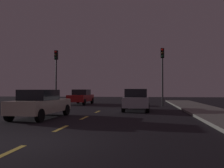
{
  "coord_description": "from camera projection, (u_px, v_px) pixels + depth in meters",
  "views": [
    {
      "loc": [
        3.28,
        -6.84,
        1.52
      ],
      "look_at": [
        0.3,
        15.54,
        2.06
      ],
      "focal_mm": 39.79,
      "sensor_mm": 36.0,
      "label": 1
    }
  ],
  "objects": [
    {
      "name": "lane_stripe_nearest",
      "position": [
        8.0,
        153.0,
        5.99
      ],
      "size": [
        0.16,
        1.6,
        0.01
      ],
      "primitive_type": "cube",
      "color": "#EACC4C",
      "rests_on": "ground_plane"
    },
    {
      "name": "ground_plane",
      "position": [
        87.0,
        117.0,
        14.11
      ],
      "size": [
        80.0,
        80.0,
        0.0
      ],
      "primitive_type": "plane",
      "color": "black"
    },
    {
      "name": "traffic_signal_left",
      "position": [
        56.0,
        67.0,
        24.11
      ],
      "size": [
        0.32,
        0.38,
        5.37
      ],
      "color": "#2D2D30",
      "rests_on": "ground_plane"
    },
    {
      "name": "traffic_signal_right",
      "position": [
        162.0,
        66.0,
        22.76
      ],
      "size": [
        0.32,
        0.38,
        5.36
      ],
      "color": "#2D2D30",
      "rests_on": "ground_plane"
    },
    {
      "name": "car_stopped_ahead",
      "position": [
        136.0,
        100.0,
        18.06
      ],
      "size": [
        1.85,
        4.08,
        1.59
      ],
      "color": "silver",
      "rests_on": "ground_plane"
    },
    {
      "name": "car_oncoming_far",
      "position": [
        81.0,
        97.0,
        26.33
      ],
      "size": [
        1.98,
        4.41,
        1.57
      ],
      "color": "#B21919",
      "rests_on": "ground_plane"
    },
    {
      "name": "street_lamp_right",
      "position": [
        224.0,
        32.0,
        13.52
      ],
      "size": [
        1.68,
        0.36,
        7.93
      ],
      "color": "#2D2D30",
      "rests_on": "ground_plane"
    },
    {
      "name": "lane_stripe_second",
      "position": [
        61.0,
        128.0,
        9.75
      ],
      "size": [
        0.16,
        1.6,
        0.01
      ],
      "primitive_type": "cube",
      "color": "#EACC4C",
      "rests_on": "ground_plane"
    },
    {
      "name": "lane_stripe_fourth",
      "position": [
        98.0,
        112.0,
        17.28
      ],
      "size": [
        0.16,
        1.6,
        0.01
      ],
      "primitive_type": "cube",
      "color": "#EACC4C",
      "rests_on": "ground_plane"
    },
    {
      "name": "lane_stripe_third",
      "position": [
        84.0,
        118.0,
        13.52
      ],
      "size": [
        0.16,
        1.6,
        0.01
      ],
      "primitive_type": "cube",
      "color": "#EACC4C",
      "rests_on": "ground_plane"
    },
    {
      "name": "car_adjacent_lane",
      "position": [
        41.0,
        104.0,
        13.4
      ],
      "size": [
        2.05,
        4.54,
        1.53
      ],
      "color": "beige",
      "rests_on": "ground_plane"
    }
  ]
}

